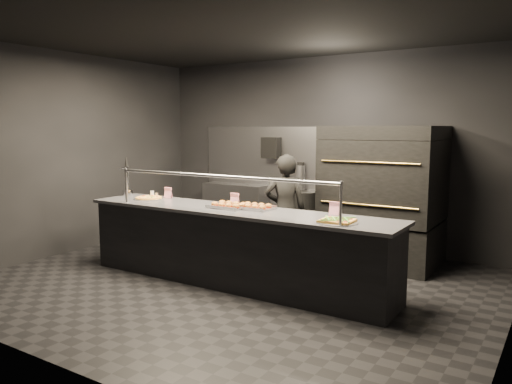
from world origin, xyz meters
TOP-DOWN VIEW (x-y plane):
  - room at (-0.02, 0.05)m, footprint 6.04×6.00m
  - service_counter at (0.00, -0.00)m, footprint 4.10×0.78m
  - pizza_oven at (1.20, 1.90)m, footprint 1.50×1.23m
  - prep_shelf at (-1.60, 2.32)m, footprint 1.20×0.35m
  - towel_dispenser at (-0.90, 2.39)m, footprint 0.30×0.20m
  - fire_extinguisher at (-0.35, 2.40)m, footprint 0.14×0.14m
  - beer_tap at (-1.95, 0.13)m, footprint 0.15×0.21m
  - round_pizza at (-1.45, 0.05)m, footprint 0.41×0.41m
  - slider_tray_a at (-0.10, 0.04)m, footprint 0.49×0.38m
  - slider_tray_b at (0.21, 0.14)m, footprint 0.47×0.36m
  - square_pizza at (1.40, -0.15)m, footprint 0.42×0.42m
  - condiment_jar at (-1.51, 0.20)m, footprint 0.14×0.05m
  - tent_cards at (-0.10, 0.28)m, footprint 2.61×0.04m
  - trash_bin at (-0.20, 2.22)m, footprint 0.53×0.53m
  - worker at (0.13, 1.03)m, footprint 0.67×0.60m

SIDE VIEW (x-z plane):
  - trash_bin at x=-0.20m, z-range 0.00..0.88m
  - prep_shelf at x=-1.60m, z-range 0.00..0.90m
  - service_counter at x=0.00m, z-range -0.22..1.15m
  - worker at x=0.13m, z-range 0.00..1.53m
  - round_pizza at x=-1.45m, z-range 0.92..0.95m
  - square_pizza at x=1.40m, z-range 0.92..0.96m
  - slider_tray_b at x=0.21m, z-range 0.91..0.98m
  - slider_tray_a at x=-0.10m, z-range 0.91..0.99m
  - condiment_jar at x=-1.51m, z-range 0.92..1.01m
  - pizza_oven at x=1.20m, z-range 0.01..1.92m
  - tent_cards at x=-0.10m, z-range 0.92..1.07m
  - fire_extinguisher at x=-0.35m, z-range 0.81..1.31m
  - beer_tap at x=-1.95m, z-range 0.80..1.37m
  - room at x=-0.02m, z-range 0.00..3.00m
  - towel_dispenser at x=-0.90m, z-range 1.38..1.73m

